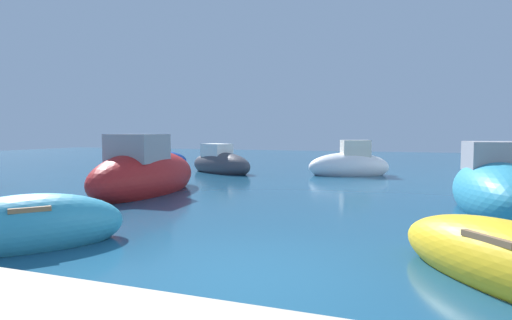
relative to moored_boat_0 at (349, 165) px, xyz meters
name	(u,v)px	position (x,y,z in m)	size (l,w,h in m)	color
ground	(240,275)	(0.27, -14.43, -0.47)	(80.00, 80.00, 0.00)	navy
moored_boat_0	(349,165)	(0.00, 0.00, 0.00)	(4.08, 2.80, 1.96)	white
moored_boat_1	(495,189)	(4.60, -7.78, 0.08)	(2.11, 4.80, 2.13)	teal
moored_boat_3	(512,263)	(3.73, -13.67, -0.16)	(3.27, 3.65, 1.09)	gold
moored_boat_4	(145,175)	(-5.63, -8.16, 0.13)	(2.30, 5.54, 2.35)	#B21E1E
moored_boat_5	(30,228)	(-3.73, -14.32, -0.13)	(3.04, 3.27, 1.19)	teal
moored_boat_6	(220,164)	(-6.25, -0.86, -0.02)	(4.38, 3.27, 1.74)	#3F3F47
moored_boat_7	(158,161)	(-11.20, 1.14, -0.12)	(3.53, 3.01, 1.23)	#1E479E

